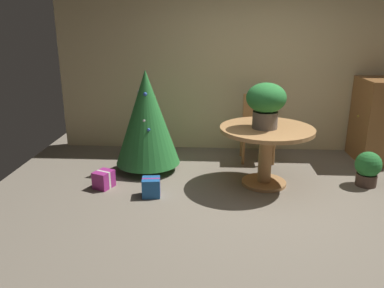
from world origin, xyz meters
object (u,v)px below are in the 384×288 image
at_px(flower_vase, 266,102).
at_px(wooden_cabinet, 376,120).
at_px(gift_box_blue, 151,187).
at_px(potted_plant, 368,168).
at_px(holiday_tree, 147,118).
at_px(round_dining_table, 266,142).
at_px(gift_box_purple, 104,179).
at_px(wooden_chair_far, 258,122).

distance_m(flower_vase, wooden_cabinet, 2.06).
xyz_separation_m(gift_box_blue, wooden_cabinet, (3.04, 1.43, 0.48)).
height_order(flower_vase, gift_box_blue, flower_vase).
relative_size(flower_vase, wooden_cabinet, 0.45).
xyz_separation_m(wooden_cabinet, potted_plant, (-0.44, -0.97, -0.36)).
bearing_deg(gift_box_blue, holiday_tree, 101.66).
distance_m(round_dining_table, gift_box_purple, 2.02).
bearing_deg(flower_vase, round_dining_table, 43.96).
xyz_separation_m(wooden_chair_far, wooden_cabinet, (1.69, 0.06, 0.04)).
bearing_deg(gift_box_purple, flower_vase, 5.45).
relative_size(wooden_chair_far, gift_box_blue, 4.23).
xyz_separation_m(round_dining_table, flower_vase, (-0.03, -0.03, 0.50)).
bearing_deg(flower_vase, gift_box_purple, -174.55).
relative_size(gift_box_blue, wooden_cabinet, 0.19).
distance_m(gift_box_blue, gift_box_purple, 0.65).
bearing_deg(wooden_chair_far, gift_box_purple, -149.34).
bearing_deg(gift_box_purple, holiday_tree, 54.32).
distance_m(gift_box_purple, wooden_cabinet, 3.89).
distance_m(round_dining_table, wooden_chair_far, 0.95).
xyz_separation_m(flower_vase, gift_box_purple, (-1.93, -0.18, -0.94)).
distance_m(gift_box_blue, wooden_cabinet, 3.39).
distance_m(holiday_tree, wooden_cabinet, 3.27).
xyz_separation_m(flower_vase, potted_plant, (1.29, 0.06, -0.82)).
bearing_deg(gift_box_purple, round_dining_table, 6.27).
bearing_deg(gift_box_blue, potted_plant, 9.93).
height_order(wooden_chair_far, potted_plant, wooden_chair_far).
bearing_deg(potted_plant, wooden_cabinet, 65.87).
distance_m(round_dining_table, potted_plant, 1.30).
bearing_deg(potted_plant, gift_box_purple, -175.61).
relative_size(gift_box_purple, wooden_cabinet, 0.24).
bearing_deg(holiday_tree, wooden_cabinet, 10.60).
xyz_separation_m(flower_vase, holiday_tree, (-1.49, 0.43, -0.31)).
xyz_separation_m(gift_box_purple, wooden_cabinet, (3.66, 1.22, 0.49)).
bearing_deg(wooden_chair_far, holiday_tree, -160.28).
relative_size(flower_vase, holiday_tree, 0.39).
relative_size(holiday_tree, wooden_cabinet, 1.15).
xyz_separation_m(round_dining_table, holiday_tree, (-1.52, 0.40, 0.18)).
distance_m(wooden_chair_far, gift_box_purple, 2.33).
bearing_deg(gift_box_purple, potted_plant, 4.39).
bearing_deg(wooden_chair_far, gift_box_blue, -134.47).
xyz_separation_m(holiday_tree, gift_box_blue, (0.17, -0.83, -0.62)).
height_order(holiday_tree, gift_box_purple, holiday_tree).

